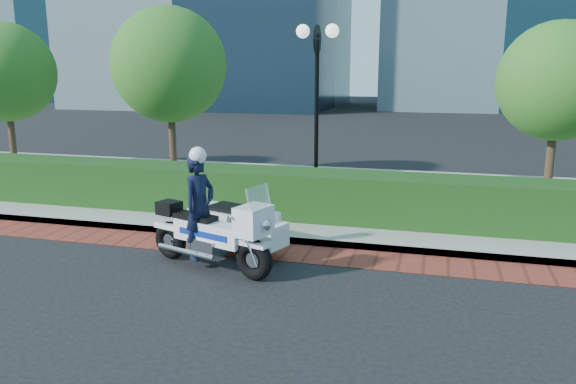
% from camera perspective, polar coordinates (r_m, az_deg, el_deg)
% --- Properties ---
extents(ground, '(120.00, 120.00, 0.00)m').
position_cam_1_polar(ground, '(9.58, -9.97, -8.23)').
color(ground, black).
rests_on(ground, ground).
extents(brick_strip, '(60.00, 1.00, 0.01)m').
position_cam_1_polar(brick_strip, '(10.88, -6.62, -5.55)').
color(brick_strip, maroon).
rests_on(brick_strip, ground).
extents(sidewalk, '(60.00, 8.00, 0.15)m').
position_cam_1_polar(sidewalk, '(14.98, -0.26, -0.17)').
color(sidewalk, gray).
rests_on(sidewalk, ground).
extents(hedge_main, '(18.00, 1.20, 1.00)m').
position_cam_1_polar(hedge_main, '(12.61, -3.17, 0.07)').
color(hedge_main, black).
rests_on(hedge_main, sidewalk).
extents(lamppost, '(1.02, 0.70, 4.21)m').
position_cam_1_polar(lamppost, '(13.60, 2.95, 10.79)').
color(lamppost, black).
rests_on(lamppost, sidewalk).
extents(tree_a, '(3.00, 3.00, 4.58)m').
position_cam_1_polar(tree_a, '(19.47, -26.79, 10.79)').
color(tree_a, '#332319').
rests_on(tree_a, sidewalk).
extents(tree_b, '(3.20, 3.20, 4.89)m').
position_cam_1_polar(tree_b, '(16.35, -11.98, 12.50)').
color(tree_b, '#332319').
rests_on(tree_b, sidewalk).
extents(tree_c, '(2.80, 2.80, 4.30)m').
position_cam_1_polar(tree_c, '(14.82, 25.74, 10.08)').
color(tree_c, '#332319').
rests_on(tree_c, sidewalk).
extents(police_motorcycle, '(2.50, 2.22, 2.09)m').
position_cam_1_polar(police_motorcycle, '(9.90, -7.03, -3.10)').
color(police_motorcycle, black).
rests_on(police_motorcycle, ground).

